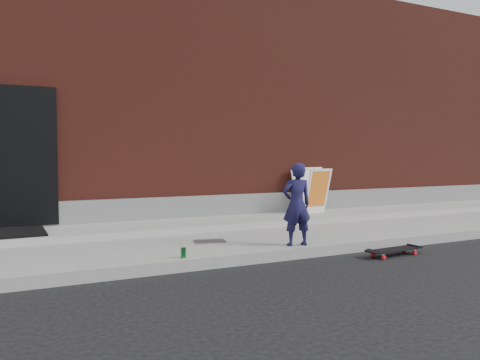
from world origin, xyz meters
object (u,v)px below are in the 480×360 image
skateboard (394,250)px  soda_can (183,253)px  pizza_sign (312,190)px  child (297,204)px

skateboard → soda_can: size_ratio=7.20×
pizza_sign → soda_can: 4.37m
child → skateboard: child is taller
skateboard → soda_can: (-2.94, 0.52, 0.13)m
child → pizza_sign: (1.89, 2.38, -0.02)m
child → pizza_sign: 3.04m
soda_can → pizza_sign: bearing=34.4°
skateboard → pizza_sign: 3.11m
child → skateboard: 1.52m
child → pizza_sign: size_ratio=1.25×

